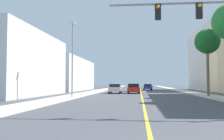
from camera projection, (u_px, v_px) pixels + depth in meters
name	position (u px, v px, depth m)	size (l,w,h in m)	color
ground	(141.00, 92.00, 46.30)	(192.00, 192.00, 0.00)	#47474C
sidewalk_left	(96.00, 91.00, 47.17)	(2.51, 168.00, 0.15)	beige
sidewalk_right	(187.00, 92.00, 45.44)	(2.51, 168.00, 0.15)	beige
lane_marking_center	(141.00, 92.00, 46.30)	(0.16, 144.00, 0.01)	yellow
building_left_far	(46.00, 75.00, 57.44)	(17.47, 24.67, 6.96)	silver
building_right_far	(221.00, 60.00, 55.86)	(10.45, 19.94, 13.36)	silver
street_lamp	(72.00, 55.00, 27.35)	(0.56, 0.28, 8.16)	gray
palm_far	(207.00, 42.00, 29.74)	(2.94, 2.94, 7.87)	brown
car_red	(134.00, 88.00, 40.03)	(2.03, 4.37, 1.54)	red
car_silver	(115.00, 88.00, 40.14)	(1.86, 4.28, 1.49)	#BCBCC1
car_blue	(148.00, 87.00, 57.12)	(1.98, 4.22, 1.39)	#1E389E
car_yellow	(132.00, 88.00, 47.18)	(2.10, 4.20, 1.45)	gold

